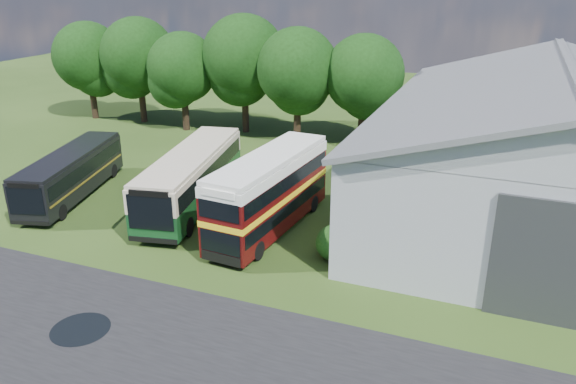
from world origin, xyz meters
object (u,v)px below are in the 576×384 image
at_px(bus_green_single, 192,177).
at_px(bus_maroon_double, 269,193).
at_px(storage_shed, 557,138).
at_px(bus_dark_single, 71,173).

xyz_separation_m(bus_green_single, bus_maroon_double, (5.43, -1.44, 0.34)).
bearing_deg(bus_maroon_double, storage_shed, 36.05).
xyz_separation_m(storage_shed, bus_maroon_double, (-13.42, -8.23, -2.16)).
bearing_deg(bus_dark_single, bus_maroon_double, -15.00).
distance_m(storage_shed, bus_green_single, 20.19).
bearing_deg(bus_dark_single, bus_green_single, -3.93).
bearing_deg(storage_shed, bus_dark_single, -162.58).
xyz_separation_m(storage_shed, bus_dark_single, (-26.21, -8.22, -2.74)).
height_order(bus_maroon_double, bus_dark_single, bus_maroon_double).
distance_m(storage_shed, bus_maroon_double, 15.89).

